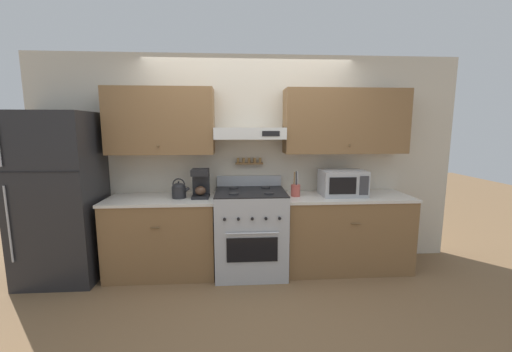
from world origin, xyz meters
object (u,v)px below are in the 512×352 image
(microwave, at_px, (343,183))
(coffee_maker, at_px, (201,183))
(tea_kettle, at_px, (179,190))
(refrigerator, at_px, (60,197))
(utensil_crock, at_px, (296,190))
(stove_range, at_px, (251,231))

(microwave, bearing_deg, coffee_maker, 179.59)
(tea_kettle, xyz_separation_m, microwave, (1.90, 0.02, 0.06))
(refrigerator, distance_m, tea_kettle, 1.29)
(tea_kettle, height_order, coffee_maker, coffee_maker)
(refrigerator, height_order, coffee_maker, refrigerator)
(refrigerator, xyz_separation_m, microwave, (3.19, 0.05, 0.12))
(coffee_maker, height_order, microwave, coffee_maker)
(tea_kettle, relative_size, microwave, 0.45)
(utensil_crock, bearing_deg, refrigerator, -179.36)
(stove_range, relative_size, coffee_maker, 3.34)
(refrigerator, distance_m, utensil_crock, 2.63)
(stove_range, bearing_deg, coffee_maker, 175.28)
(coffee_maker, bearing_deg, stove_range, -4.72)
(refrigerator, height_order, microwave, refrigerator)
(stove_range, height_order, utensil_crock, utensil_crock)
(microwave, distance_m, utensil_crock, 0.57)
(refrigerator, relative_size, microwave, 3.65)
(stove_range, distance_m, microwave, 1.22)
(refrigerator, height_order, utensil_crock, refrigerator)
(tea_kettle, bearing_deg, coffee_maker, 6.96)
(microwave, height_order, utensil_crock, microwave)
(microwave, relative_size, utensil_crock, 1.74)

